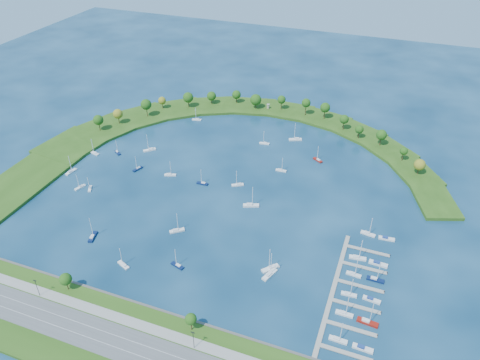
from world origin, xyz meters
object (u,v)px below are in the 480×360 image
(moored_boat_18, at_px, (238,184))
(moored_boat_14, at_px, (281,170))
(moored_boat_0, at_px, (271,268))
(docked_boat_11, at_px, (386,238))
(dock_system, at_px, (349,293))
(docked_boat_5, at_px, (371,300))
(moored_boat_8, at_px, (93,236))
(moored_boat_13, at_px, (94,153))
(harbor_tower, at_px, (268,106))
(docked_boat_4, at_px, (349,294))
(moored_boat_17, at_px, (251,205))
(moored_boat_20, at_px, (170,174))
(moored_boat_2, at_px, (80,187))
(docked_boat_9, at_px, (378,264))
(moored_boat_11, at_px, (295,139))
(docked_boat_6, at_px, (354,274))
(moored_boat_16, at_px, (177,265))
(moored_boat_19, at_px, (138,168))
(moored_boat_4, at_px, (123,265))
(docked_boat_7, at_px, (375,279))
(moored_boat_7, at_px, (177,230))
(moored_boat_6, at_px, (118,152))
(docked_boat_2, at_px, (344,313))
(moored_boat_5, at_px, (318,160))
(docked_boat_8, at_px, (358,257))
(docked_boat_10, at_px, (368,233))
(moored_boat_3, at_px, (71,171))
(moored_boat_9, at_px, (90,188))
(docked_boat_3, at_px, (367,322))
(docked_boat_0, at_px, (338,339))
(docked_boat_1, at_px, (362,348))
(moored_boat_10, at_px, (264,143))
(moored_boat_1, at_px, (202,183))

(moored_boat_18, bearing_deg, moored_boat_14, -159.38)
(moored_boat_0, bearing_deg, docked_boat_11, 171.51)
(dock_system, distance_m, docked_boat_5, 10.69)
(moored_boat_8, xyz_separation_m, moored_boat_13, (-52.30, 75.17, -0.03))
(harbor_tower, height_order, docked_boat_4, docked_boat_4)
(moored_boat_17, xyz_separation_m, moored_boat_20, (-60.77, 12.29, -0.09))
(moored_boat_2, height_order, docked_boat_9, moored_boat_2)
(moored_boat_11, xyz_separation_m, moored_boat_14, (1.95, -44.06, -0.10))
(moored_boat_14, relative_size, docked_boat_6, 0.96)
(moored_boat_16, height_order, docked_boat_4, moored_boat_16)
(docked_boat_5, bearing_deg, moored_boat_19, 165.41)
(dock_system, height_order, moored_boat_4, moored_boat_4)
(moored_boat_13, height_order, docked_boat_5, moored_boat_13)
(moored_boat_20, height_order, docked_boat_7, docked_boat_7)
(docked_boat_7, bearing_deg, moored_boat_2, 176.53)
(moored_boat_14, relative_size, moored_boat_17, 0.75)
(moored_boat_8, distance_m, docked_boat_6, 139.95)
(harbor_tower, xyz_separation_m, moored_boat_7, (-0.27, -164.03, -3.06))
(moored_boat_7, relative_size, moored_boat_20, 1.10)
(moored_boat_0, height_order, moored_boat_6, moored_boat_0)
(docked_boat_2, bearing_deg, moored_boat_6, 155.21)
(moored_boat_2, bearing_deg, moored_boat_5, 141.00)
(moored_boat_17, bearing_deg, docked_boat_11, -22.58)
(docked_boat_11, bearing_deg, moored_boat_14, 143.93)
(dock_system, bearing_deg, moored_boat_13, 160.95)
(docked_boat_8, height_order, docked_boat_10, docked_boat_8)
(moored_boat_7, bearing_deg, moored_boat_3, 123.68)
(moored_boat_9, height_order, docked_boat_3, docked_boat_3)
(moored_boat_5, xyz_separation_m, moored_boat_14, (-20.03, -21.59, -0.02))
(moored_boat_13, height_order, docked_boat_0, docked_boat_0)
(moored_boat_6, relative_size, docked_boat_9, 1.09)
(docked_boat_3, bearing_deg, moored_boat_2, 172.03)
(docked_boat_3, bearing_deg, docked_boat_7, 94.65)
(moored_boat_6, height_order, moored_boat_18, moored_boat_18)
(moored_boat_11, height_order, docked_boat_1, moored_boat_11)
(docked_boat_8, bearing_deg, moored_boat_10, 124.00)
(moored_boat_11, height_order, moored_boat_14, moored_boat_11)
(moored_boat_1, distance_m, moored_boat_5, 82.73)
(moored_boat_14, relative_size, moored_boat_16, 0.96)
(harbor_tower, bearing_deg, moored_boat_16, -86.20)
(moored_boat_4, relative_size, moored_boat_14, 1.07)
(docked_boat_0, bearing_deg, moored_boat_0, 144.72)
(moored_boat_6, distance_m, docked_boat_4, 190.29)
(moored_boat_8, bearing_deg, moored_boat_6, 9.82)
(moored_boat_7, bearing_deg, moored_boat_16, -101.49)
(harbor_tower, xyz_separation_m, docked_boat_0, (97.16, -203.46, -3.08))
(moored_boat_11, distance_m, moored_boat_13, 145.35)
(dock_system, xyz_separation_m, moored_boat_18, (-81.55, 65.13, 0.54))
(moored_boat_10, distance_m, docked_boat_3, 164.51)
(moored_boat_2, height_order, docked_boat_1, moored_boat_2)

